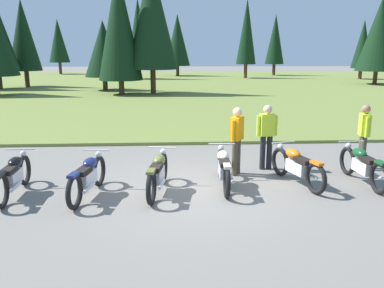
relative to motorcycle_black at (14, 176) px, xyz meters
name	(u,v)px	position (x,y,z in m)	size (l,w,h in m)	color
ground_plane	(194,190)	(3.80, 0.13, -0.44)	(140.00, 140.00, 0.00)	slate
grass_moorland	(175,86)	(3.80, 26.44, -0.39)	(80.00, 44.00, 0.10)	olive
forest_treeline	(141,34)	(0.98, 27.09, 3.92)	(42.45, 27.70, 8.78)	#47331E
motorcycle_black	(14,176)	(0.00, 0.00, 0.00)	(0.62, 2.10, 0.88)	black
motorcycle_navy	(88,176)	(1.57, -0.15, 0.00)	(0.63, 2.09, 0.88)	black
motorcycle_olive	(158,173)	(3.03, 0.01, 0.00)	(0.62, 2.09, 0.88)	black
motorcycle_cream	(224,168)	(4.49, 0.30, 0.00)	(0.62, 2.10, 0.88)	black
motorcycle_orange	(297,166)	(6.18, 0.40, 0.00)	(0.82, 2.04, 0.88)	black
motorcycle_british_green	(362,165)	(7.70, 0.37, 0.00)	(0.62, 2.10, 0.88)	black
rider_in_hivis_vest	(267,133)	(5.76, 1.64, 0.51)	(0.55, 0.26, 1.67)	black
rider_with_back_turned	(237,137)	(4.92, 1.21, 0.51)	(0.38, 0.48, 1.67)	#4C4233
rider_near_row_end	(364,133)	(8.24, 1.52, 0.51)	(0.29, 0.54, 1.67)	#4C4233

